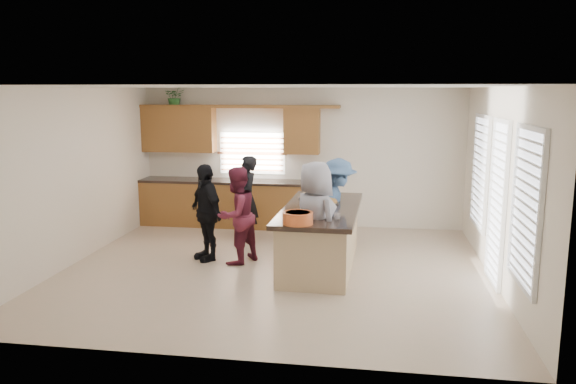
% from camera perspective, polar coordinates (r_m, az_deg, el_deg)
% --- Properties ---
extents(floor, '(6.50, 6.50, 0.00)m').
position_cam_1_polar(floor, '(8.82, -1.33, -7.86)').
color(floor, tan).
rests_on(floor, ground).
extents(room_shell, '(6.52, 6.02, 2.81)m').
position_cam_1_polar(room_shell, '(8.42, -1.38, 4.53)').
color(room_shell, silver).
rests_on(room_shell, ground).
extents(back_cabinetry, '(4.08, 0.66, 2.46)m').
position_cam_1_polar(back_cabinetry, '(11.52, -6.15, 1.06)').
color(back_cabinetry, brown).
rests_on(back_cabinetry, ground).
extents(right_wall_glazing, '(0.06, 4.00, 2.25)m').
position_cam_1_polar(right_wall_glazing, '(8.42, 20.59, 0.02)').
color(right_wall_glazing, white).
rests_on(right_wall_glazing, ground).
extents(island, '(1.22, 2.73, 0.95)m').
position_cam_1_polar(island, '(8.88, 3.33, -4.70)').
color(island, tan).
rests_on(island, ground).
extents(platter_front, '(0.42, 0.42, 0.17)m').
position_cam_1_polar(platter_front, '(8.56, 2.73, -1.64)').
color(platter_front, black).
rests_on(platter_front, island).
extents(platter_mid, '(0.46, 0.46, 0.18)m').
position_cam_1_polar(platter_mid, '(9.05, 3.75, -1.01)').
color(platter_mid, black).
rests_on(platter_mid, island).
extents(platter_back, '(0.39, 0.39, 0.16)m').
position_cam_1_polar(platter_back, '(9.47, 2.23, -0.48)').
color(platter_back, black).
rests_on(platter_back, island).
extents(salad_bowl, '(0.42, 0.42, 0.16)m').
position_cam_1_polar(salad_bowl, '(7.65, 1.00, -2.60)').
color(salad_bowl, '#CD5725').
rests_on(salad_bowl, island).
extents(clear_cup, '(0.08, 0.08, 0.09)m').
position_cam_1_polar(clear_cup, '(7.93, 5.01, -2.49)').
color(clear_cup, white).
rests_on(clear_cup, island).
extents(plate_stack, '(0.23, 0.23, 0.05)m').
position_cam_1_polar(plate_stack, '(9.82, 3.23, -0.11)').
color(plate_stack, '#BE97DC').
rests_on(plate_stack, island).
extents(flower_vase, '(0.14, 0.14, 0.45)m').
position_cam_1_polar(flower_vase, '(9.91, 4.06, 1.16)').
color(flower_vase, silver).
rests_on(flower_vase, island).
extents(potted_plant, '(0.50, 0.47, 0.44)m').
position_cam_1_polar(potted_plant, '(11.78, -11.41, 9.48)').
color(potted_plant, '#2C6A2A').
rests_on(potted_plant, back_cabinetry).
extents(woman_left_back, '(0.43, 0.61, 1.58)m').
position_cam_1_polar(woman_left_back, '(10.34, -4.17, -0.66)').
color(woman_left_back, black).
rests_on(woman_left_back, ground).
extents(woman_left_mid, '(0.89, 0.95, 1.56)m').
position_cam_1_polar(woman_left_mid, '(8.98, -5.25, -2.39)').
color(woman_left_mid, maroon).
rests_on(woman_left_mid, ground).
extents(woman_left_front, '(0.92, 0.94, 1.59)m').
position_cam_1_polar(woman_left_front, '(9.23, -8.34, -2.05)').
color(woman_left_front, black).
rests_on(woman_left_front, ground).
extents(woman_right_back, '(0.71, 1.12, 1.66)m').
position_cam_1_polar(woman_right_back, '(9.27, 5.03, -1.69)').
color(woman_right_back, '#39567C').
rests_on(woman_right_back, ground).
extents(woman_right_front, '(1.00, 1.00, 1.75)m').
position_cam_1_polar(woman_right_front, '(8.12, 2.77, -3.03)').
color(woman_right_front, gray).
rests_on(woman_right_front, ground).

